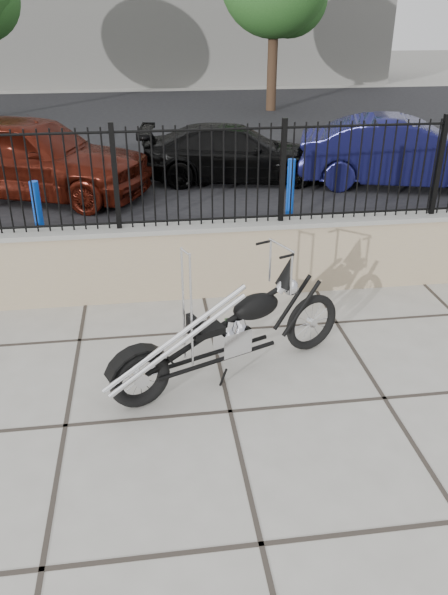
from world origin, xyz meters
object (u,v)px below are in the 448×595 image
chopper_motorcycle (228,311)px  car_blue (403,153)px  car_red (30,156)px  car_black (234,153)px

chopper_motorcycle → car_blue: bearing=32.1°
chopper_motorcycle → car_red: car_red is taller
chopper_motorcycle → car_red: size_ratio=0.54×
car_black → car_blue: (3.34, -0.92, 0.11)m
car_red → car_black: 4.12m
chopper_motorcycle → car_blue: 7.83m
car_red → chopper_motorcycle: bearing=-135.3°
car_blue → chopper_motorcycle: bearing=161.2°
car_red → car_black: bearing=-59.7°
chopper_motorcycle → car_blue: size_ratio=0.60×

